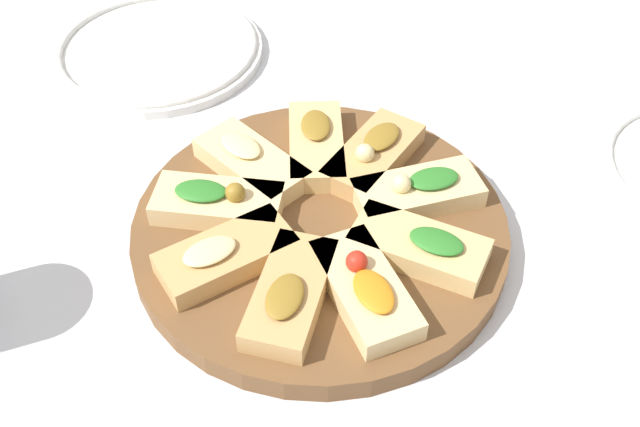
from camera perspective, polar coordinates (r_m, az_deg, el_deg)
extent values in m
plane|color=silver|center=(0.65, 0.00, -1.92)|extent=(3.00, 3.00, 0.00)
cylinder|color=brown|center=(0.64, 0.00, -1.28)|extent=(0.32, 0.32, 0.02)
cube|color=#DBB775|center=(0.60, 7.53, -2.53)|extent=(0.12, 0.09, 0.02)
ellipsoid|color=#2D7A28|center=(0.59, 8.87, -2.09)|extent=(0.05, 0.04, 0.01)
cube|color=#E5C689|center=(0.65, 7.44, 1.58)|extent=(0.08, 0.12, 0.02)
ellipsoid|color=#2D7A28|center=(0.64, 8.66, 2.66)|extent=(0.04, 0.05, 0.01)
sphere|color=beige|center=(0.63, 6.20, 2.26)|extent=(0.02, 0.02, 0.02)
cube|color=tan|center=(0.68, 4.08, 4.41)|extent=(0.08, 0.12, 0.02)
ellipsoid|color=olive|center=(0.68, 4.72, 5.86)|extent=(0.04, 0.05, 0.01)
sphere|color=beige|center=(0.66, 3.43, 4.61)|extent=(0.02, 0.02, 0.02)
cube|color=#DBB775|center=(0.69, -0.29, 5.21)|extent=(0.12, 0.10, 0.02)
ellipsoid|color=olive|center=(0.69, -0.33, 6.77)|extent=(0.05, 0.05, 0.01)
cube|color=#E5C689|center=(0.67, -5.23, 3.81)|extent=(0.11, 0.06, 0.02)
ellipsoid|color=beige|center=(0.67, -6.06, 5.19)|extent=(0.05, 0.03, 0.01)
cube|color=#E5C689|center=(0.64, -7.79, 0.77)|extent=(0.11, 0.11, 0.02)
ellipsoid|color=#2D7A28|center=(0.63, -9.09, 1.73)|extent=(0.05, 0.05, 0.01)
sphere|color=olive|center=(0.62, -6.48, 1.59)|extent=(0.02, 0.02, 0.02)
cube|color=tan|center=(0.60, -7.13, -3.19)|extent=(0.06, 0.11, 0.02)
ellipsoid|color=beige|center=(0.58, -8.42, -2.86)|extent=(0.03, 0.05, 0.01)
cube|color=tan|center=(0.57, -2.26, -6.10)|extent=(0.11, 0.11, 0.02)
ellipsoid|color=olive|center=(0.55, -2.70, -6.32)|extent=(0.05, 0.05, 0.01)
cube|color=#E5C689|center=(0.57, 3.44, -5.77)|extent=(0.12, 0.07, 0.02)
ellipsoid|color=orange|center=(0.55, 4.10, -5.93)|extent=(0.05, 0.04, 0.01)
sphere|color=red|center=(0.57, 2.81, -3.67)|extent=(0.02, 0.02, 0.02)
cylinder|color=white|center=(0.88, -12.23, 11.96)|extent=(0.23, 0.23, 0.01)
torus|color=white|center=(0.87, -12.30, 12.34)|extent=(0.22, 0.22, 0.01)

